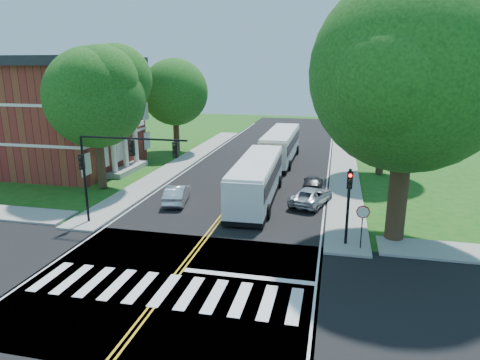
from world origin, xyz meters
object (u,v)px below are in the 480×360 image
(signal_nw, at_px, (116,160))
(signal_ne, at_px, (349,197))
(bus_lead, at_px, (257,179))
(dark_sedan, at_px, (313,183))
(suv, at_px, (311,196))
(bus_follow, at_px, (281,145))
(hatchback, at_px, (177,194))

(signal_nw, distance_m, signal_ne, 14.13)
(bus_lead, distance_m, dark_sedan, 5.72)
(signal_ne, relative_size, suv, 0.95)
(bus_follow, bearing_deg, suv, 106.57)
(hatchback, bearing_deg, bus_lead, -172.83)
(bus_lead, height_order, dark_sedan, bus_lead)
(bus_lead, relative_size, dark_sedan, 3.18)
(bus_follow, xyz_separation_m, suv, (4.16, -14.10, -1.09))
(signal_ne, bearing_deg, suv, 108.37)
(bus_lead, distance_m, bus_follow, 14.08)
(signal_ne, xyz_separation_m, hatchback, (-12.28, 5.39, -2.27))
(bus_lead, relative_size, hatchback, 2.99)
(bus_lead, bearing_deg, signal_ne, 130.21)
(signal_ne, distance_m, suv, 7.96)
(signal_nw, height_order, bus_lead, signal_nw)
(signal_nw, relative_size, signal_ne, 1.62)
(signal_ne, xyz_separation_m, bus_lead, (-6.55, 7.25, -1.26))
(bus_follow, bearing_deg, signal_ne, 107.23)
(signal_ne, relative_size, hatchback, 1.06)
(signal_nw, relative_size, bus_lead, 0.57)
(bus_lead, xyz_separation_m, suv, (4.15, -0.01, -1.05))
(signal_nw, xyz_separation_m, dark_sedan, (11.54, 11.15, -3.80))
(signal_nw, height_order, bus_follow, signal_nw)
(hatchback, bearing_deg, bus_follow, -120.56)
(bus_follow, height_order, hatchback, bus_follow)
(signal_ne, relative_size, dark_sedan, 1.12)
(signal_nw, relative_size, dark_sedan, 1.83)
(bus_lead, distance_m, hatchback, 6.11)
(signal_nw, distance_m, dark_sedan, 16.49)
(bus_lead, bearing_deg, bus_follow, -91.86)
(signal_nw, height_order, suv, signal_nw)
(hatchback, height_order, suv, hatchback)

